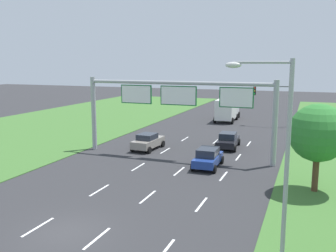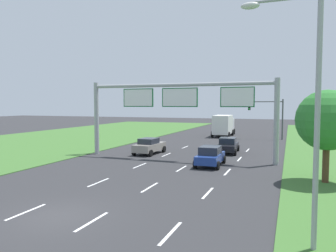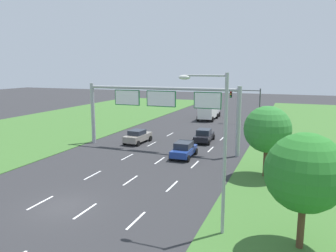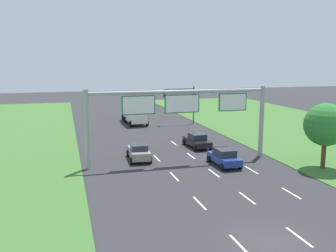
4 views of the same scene
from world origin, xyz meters
name	(u,v)px [view 4 (image 4 of 4)]	position (x,y,z in m)	size (l,w,h in m)	color
ground_plane	(270,241)	(0.00, 0.00, 0.00)	(200.00, 200.00, 0.00)	#2D2D30
lane_dashes_inner_left	(217,221)	(-1.75, 3.00, 0.00)	(0.14, 44.40, 0.01)	white
lane_dashes_inner_right	(270,215)	(1.75, 3.00, 0.00)	(0.14, 44.40, 0.01)	white
lane_dashes_slip	(318,209)	(5.25, 3.00, 0.00)	(0.14, 44.40, 0.01)	white
car_near_red	(139,152)	(-3.54, 17.95, 0.79)	(2.20, 4.18, 1.56)	gray
car_lead_silver	(224,157)	(3.52, 13.93, 0.80)	(2.04, 4.01, 1.57)	navy
car_mid_lane	(197,140)	(3.60, 21.33, 0.77)	(2.24, 4.39, 1.55)	black
box_truck	(134,112)	(-0.15, 38.72, 1.73)	(2.86, 7.64, 3.22)	silver
sign_gantry	(181,110)	(0.13, 16.17, 4.95)	(17.24, 0.44, 7.00)	#9EA0A5
traffic_light_mast	(181,98)	(6.50, 36.32, 3.87)	(4.76, 0.49, 5.60)	#47494F
roadside_tree_mid	(326,125)	(11.54, 10.76, 3.91)	(3.73, 3.73, 5.79)	#513823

